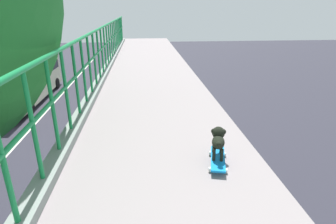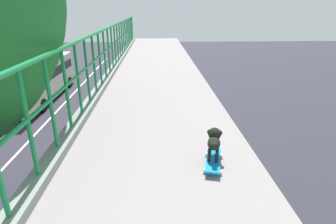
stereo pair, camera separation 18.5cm
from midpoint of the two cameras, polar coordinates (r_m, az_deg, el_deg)
name	(u,v)px [view 2 (the right image)]	position (r m, az deg, el deg)	size (l,w,h in m)	color
city_bus	(40,78)	(24.60, -24.74, 6.32)	(2.51, 10.53, 3.09)	beige
toy_skateboard	(213,160)	(3.21, 11.01, -9.75)	(0.29, 0.57, 0.08)	#0E81D8
small_dog	(214,140)	(3.17, 11.17, -5.71)	(0.21, 0.37, 0.32)	black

